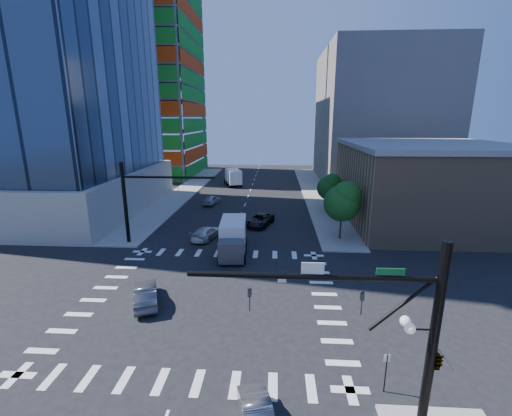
{
  "coord_description": "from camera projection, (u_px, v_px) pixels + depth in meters",
  "views": [
    {
      "loc": [
        5.0,
        -24.0,
        13.6
      ],
      "look_at": [
        3.11,
        8.0,
        5.22
      ],
      "focal_mm": 24.0,
      "sensor_mm": 36.0,
      "label": 1
    }
  ],
  "objects": [
    {
      "name": "car_sb_mid",
      "position": [
        212.0,
        200.0,
        55.88
      ],
      "size": [
        2.64,
        4.74,
        1.53
      ],
      "primitive_type": "imported",
      "rotation": [
        0.0,
        0.0,
        2.95
      ],
      "color": "#A5A9AD",
      "rests_on": "ground"
    },
    {
      "name": "car_nb_far",
      "position": [
        260.0,
        220.0,
        44.86
      ],
      "size": [
        4.03,
        5.9,
        1.5
      ],
      "primitive_type": "imported",
      "rotation": [
        0.0,
        0.0,
        -0.31
      ],
      "color": "black",
      "rests_on": "ground"
    },
    {
      "name": "construction_building",
      "position": [
        143.0,
        72.0,
        82.07
      ],
      "size": [
        25.16,
        34.5,
        70.6
      ],
      "color": "slate",
      "rests_on": "ground"
    },
    {
      "name": "signal_mast_se",
      "position": [
        411.0,
        336.0,
        13.92
      ],
      "size": [
        10.51,
        2.48,
        9.0
      ],
      "color": "black",
      "rests_on": "sidewalk_se"
    },
    {
      "name": "no_parking_sign",
      "position": [
        386.0,
        369.0,
        17.25
      ],
      "size": [
        0.3,
        0.06,
        2.2
      ],
      "color": "black",
      "rests_on": "ground"
    },
    {
      "name": "car_sb_cross",
      "position": [
        146.0,
        294.0,
        25.81
      ],
      "size": [
        3.18,
        4.93,
        1.53
      ],
      "primitive_type": "imported",
      "rotation": [
        0.0,
        0.0,
        3.51
      ],
      "color": "#4D4C51",
      "rests_on": "ground"
    },
    {
      "name": "sidewalk_nw",
      "position": [
        185.0,
        191.0,
        66.23
      ],
      "size": [
        5.0,
        60.0,
        0.15
      ],
      "primitive_type": "cube",
      "color": "gray",
      "rests_on": "ground"
    },
    {
      "name": "box_truck_near",
      "position": [
        233.0,
        241.0,
        35.06
      ],
      "size": [
        3.16,
        6.62,
        3.39
      ],
      "rotation": [
        0.0,
        0.0,
        0.06
      ],
      "color": "black",
      "rests_on": "ground"
    },
    {
      "name": "signal_mast_nw",
      "position": [
        138.0,
        196.0,
        37.19
      ],
      "size": [
        10.2,
        0.4,
        9.0
      ],
      "color": "black",
      "rests_on": "sidewalk_nw"
    },
    {
      "name": "tree_south",
      "position": [
        344.0,
        201.0,
        38.42
      ],
      "size": [
        4.16,
        4.16,
        6.82
      ],
      "color": "#382316",
      "rests_on": "sidewalk_ne"
    },
    {
      "name": "car_sb_near",
      "position": [
        207.0,
        233.0,
        39.87
      ],
      "size": [
        3.3,
        5.32,
        1.44
      ],
      "primitive_type": "imported",
      "rotation": [
        0.0,
        0.0,
        2.86
      ],
      "color": "silver",
      "rests_on": "ground"
    },
    {
      "name": "tree_north",
      "position": [
        330.0,
        186.0,
        50.17
      ],
      "size": [
        3.54,
        3.52,
        5.78
      ],
      "color": "#382316",
      "rests_on": "sidewalk_ne"
    },
    {
      "name": "bg_building_ne",
      "position": [
        377.0,
        117.0,
        74.94
      ],
      "size": [
        24.0,
        30.0,
        28.0
      ],
      "primitive_type": "cube",
      "color": "slate",
      "rests_on": "ground"
    },
    {
      "name": "ground",
      "position": [
        211.0,
        297.0,
        26.9
      ],
      "size": [
        160.0,
        160.0,
        0.0
      ],
      "primitive_type": "plane",
      "color": "black",
      "rests_on": "ground"
    },
    {
      "name": "road_markings",
      "position": [
        211.0,
        297.0,
        26.9
      ],
      "size": [
        20.0,
        20.0,
        0.01
      ],
      "primitive_type": "cube",
      "color": "silver",
      "rests_on": "ground"
    },
    {
      "name": "commercial_building",
      "position": [
        427.0,
        183.0,
        45.37
      ],
      "size": [
        20.5,
        22.5,
        10.6
      ],
      "color": "#937655",
      "rests_on": "ground"
    },
    {
      "name": "box_truck_far",
      "position": [
        233.0,
        178.0,
        72.11
      ],
      "size": [
        4.64,
        7.03,
        3.41
      ],
      "rotation": [
        0.0,
        0.0,
        3.45
      ],
      "color": "black",
      "rests_on": "ground"
    },
    {
      "name": "sidewalk_ne",
      "position": [
        315.0,
        192.0,
        64.8
      ],
      "size": [
        5.0,
        60.0,
        0.15
      ],
      "primitive_type": "cube",
      "color": "gray",
      "rests_on": "ground"
    }
  ]
}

